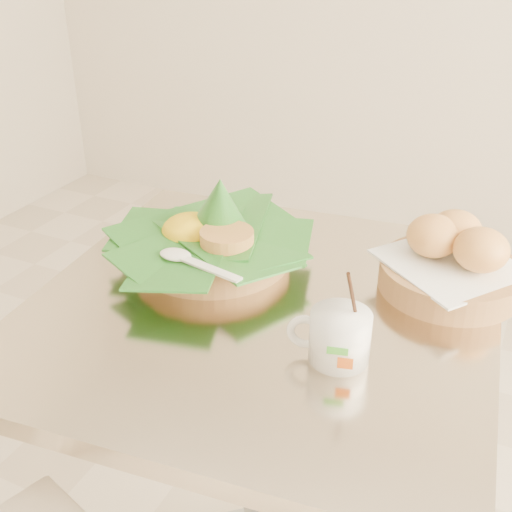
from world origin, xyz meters
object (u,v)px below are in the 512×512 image
at_px(rice_basket, 212,236).
at_px(coffee_mug, 338,335).
at_px(cafe_table, 262,410).
at_px(bread_basket, 452,262).

bearing_deg(rice_basket, coffee_mug, -30.68).
relative_size(cafe_table, coffee_mug, 5.42).
bearing_deg(bread_basket, cafe_table, -145.96).
height_order(cafe_table, rice_basket, rice_basket).
bearing_deg(coffee_mug, cafe_table, 150.37).
relative_size(cafe_table, rice_basket, 2.30).
bearing_deg(rice_basket, cafe_table, -31.81).
xyz_separation_m(cafe_table, rice_basket, (-0.14, 0.08, 0.27)).
height_order(bread_basket, coffee_mug, coffee_mug).
bearing_deg(coffee_mug, bread_basket, 68.48).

